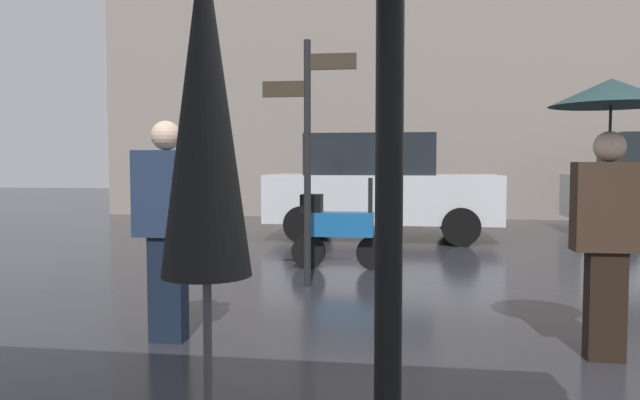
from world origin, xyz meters
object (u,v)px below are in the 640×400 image
(folded_patio_umbrella_far, at_px, (205,119))
(pedestrian_with_umbrella, at_px, (609,155))
(pedestrian_with_bag, at_px, (169,217))
(parked_scooter, at_px, (337,228))
(street_signpost, at_px, (308,138))
(parked_car_right, at_px, (379,186))

(folded_patio_umbrella_far, relative_size, pedestrian_with_umbrella, 1.17)
(folded_patio_umbrella_far, xyz_separation_m, pedestrian_with_umbrella, (2.24, 2.20, -0.12))
(folded_patio_umbrella_far, height_order, pedestrian_with_umbrella, folded_patio_umbrella_far)
(folded_patio_umbrella_far, bearing_deg, pedestrian_with_bag, 116.01)
(parked_scooter, bearing_deg, pedestrian_with_umbrella, -44.96)
(pedestrian_with_bag, bearing_deg, street_signpost, 103.55)
(pedestrian_with_bag, bearing_deg, pedestrian_with_umbrella, 31.95)
(folded_patio_umbrella_far, distance_m, parked_car_right, 9.07)
(pedestrian_with_bag, relative_size, street_signpost, 0.62)
(street_signpost, bearing_deg, parked_car_right, 82.51)
(folded_patio_umbrella_far, xyz_separation_m, parked_scooter, (-0.12, 5.66, -1.05))
(folded_patio_umbrella_far, relative_size, pedestrian_with_bag, 1.34)
(parked_scooter, xyz_separation_m, street_signpost, (-0.21, -1.19, 1.17))
(pedestrian_with_umbrella, distance_m, pedestrian_with_bag, 3.34)
(pedestrian_with_umbrella, height_order, parked_car_right, pedestrian_with_umbrella)
(pedestrian_with_umbrella, height_order, parked_scooter, pedestrian_with_umbrella)
(parked_car_right, distance_m, street_signpost, 4.68)
(parked_scooter, xyz_separation_m, parked_car_right, (0.40, 3.39, 0.45))
(pedestrian_with_umbrella, height_order, pedestrian_with_bag, pedestrian_with_umbrella)
(parked_scooter, height_order, street_signpost, street_signpost)
(parked_scooter, bearing_deg, street_signpost, -88.99)
(parked_car_right, bearing_deg, parked_scooter, -91.52)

